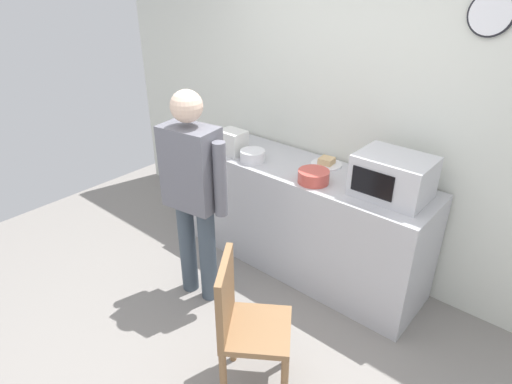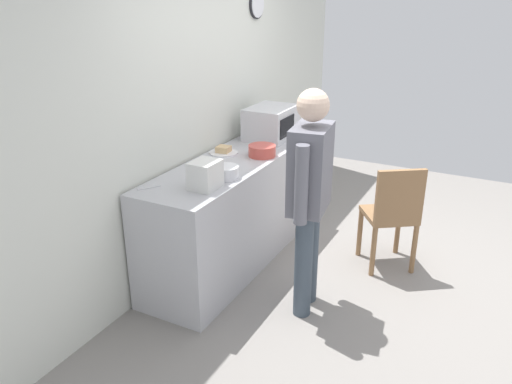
% 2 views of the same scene
% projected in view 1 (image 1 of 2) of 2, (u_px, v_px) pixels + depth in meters
% --- Properties ---
extents(ground_plane, '(6.00, 6.00, 0.00)m').
position_uv_depth(ground_plane, '(222.00, 360.00, 2.94)').
color(ground_plane, gray).
extents(back_wall, '(5.40, 0.13, 2.60)m').
position_uv_depth(back_wall, '(359.00, 119.00, 3.41)').
color(back_wall, silver).
rests_on(back_wall, ground_plane).
extents(kitchen_counter, '(2.11, 0.62, 0.94)m').
position_uv_depth(kitchen_counter, '(302.00, 219.00, 3.67)').
color(kitchen_counter, '#B7B7BC').
rests_on(kitchen_counter, ground_plane).
extents(microwave, '(0.50, 0.39, 0.30)m').
position_uv_depth(microwave, '(393.00, 177.00, 2.98)').
color(microwave, silver).
rests_on(microwave, kitchen_counter).
extents(sandwich_plate, '(0.25, 0.25, 0.06)m').
position_uv_depth(sandwich_plate, '(326.00, 163.00, 3.50)').
color(sandwich_plate, white).
rests_on(sandwich_plate, kitchen_counter).
extents(salad_bowl, '(0.21, 0.21, 0.09)m').
position_uv_depth(salad_bowl, '(253.00, 156.00, 3.57)').
color(salad_bowl, white).
rests_on(salad_bowl, kitchen_counter).
extents(cereal_bowl, '(0.23, 0.23, 0.10)m').
position_uv_depth(cereal_bowl, '(314.00, 176.00, 3.21)').
color(cereal_bowl, '#C64C42').
rests_on(cereal_bowl, kitchen_counter).
extents(toaster, '(0.22, 0.18, 0.20)m').
position_uv_depth(toaster, '(232.00, 142.00, 3.69)').
color(toaster, silver).
rests_on(toaster, kitchen_counter).
extents(fork_utensil, '(0.17, 0.02, 0.01)m').
position_uv_depth(fork_utensil, '(256.00, 152.00, 3.75)').
color(fork_utensil, silver).
rests_on(fork_utensil, kitchen_counter).
extents(spoon_utensil, '(0.15, 0.11, 0.01)m').
position_uv_depth(spoon_utensil, '(244.00, 136.00, 4.09)').
color(spoon_utensil, silver).
rests_on(spoon_utensil, kitchen_counter).
extents(person_standing, '(0.58, 0.30, 1.67)m').
position_uv_depth(person_standing, '(193.00, 186.00, 3.11)').
color(person_standing, '#3E4A57').
rests_on(person_standing, ground_plane).
extents(wooden_chair, '(0.56, 0.56, 0.94)m').
position_uv_depth(wooden_chair, '(244.00, 322.00, 2.54)').
color(wooden_chair, olive).
rests_on(wooden_chair, ground_plane).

